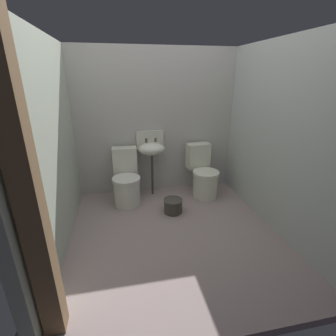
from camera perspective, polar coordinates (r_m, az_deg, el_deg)
ground_plane at (r=3.13m, az=1.12°, el=-14.73°), size 2.84×2.79×0.08m
wall_back at (r=3.83m, az=-2.84°, el=10.45°), size 2.84×0.10×2.18m
wall_left at (r=2.77m, az=-25.90°, el=4.26°), size 0.10×2.59×2.18m
wall_right at (r=3.24m, az=23.51°, el=6.81°), size 0.10×2.59×2.18m
wooden_door_post at (r=1.69m, az=-29.91°, el=-6.25°), size 0.14×0.14×2.18m
toilet_left at (r=3.63m, az=-9.74°, el=-3.15°), size 0.40×0.59×0.78m
toilet_right at (r=3.84m, az=8.24°, el=-1.74°), size 0.45×0.63×0.78m
sink at (r=3.69m, az=-3.91°, el=4.66°), size 0.42×0.35×0.99m
bucket at (r=3.39m, az=1.20°, el=-8.79°), size 0.27×0.27×0.20m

